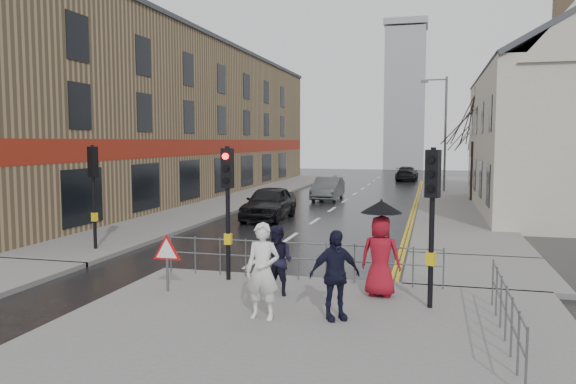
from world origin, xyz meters
The scene contains 24 objects.
ground centered at (0.00, 0.00, 0.00)m, with size 120.00×120.00×0.00m, color black.
near_pavement centered at (3.00, -3.50, 0.07)m, with size 10.00×9.00×0.14m, color #605E5B.
left_pavement centered at (-6.50, 23.00, 0.07)m, with size 4.00×44.00×0.14m, color #605E5B.
right_pavement centered at (6.50, 25.00, 0.07)m, with size 4.00×40.00×0.14m, color #605E5B.
pavement_bridge_right centered at (6.50, 3.00, 0.07)m, with size 4.00×4.20×0.14m, color #605E5B.
building_left_terrace centered at (-12.00, 22.00, 5.00)m, with size 8.00×42.00×10.00m, color #8F7452.
building_right_cream centered at (12.00, 18.00, 4.78)m, with size 9.00×16.40×10.10m.
church_tower centered at (1.50, 62.00, 9.00)m, with size 5.00×5.00×18.00m, color #96989E.
traffic_signal_near_left centered at (0.20, 0.20, 2.46)m, with size 0.28×0.27×3.40m.
traffic_signal_near_right centered at (5.20, -1.00, 2.46)m, with size 0.34×0.33×3.40m.
traffic_signal_far_left centered at (-5.50, 3.00, 2.46)m, with size 0.34×0.33×3.40m.
guard_railing_front centered at (1.95, 0.60, 0.86)m, with size 7.14×0.04×1.00m.
guard_railing_side centered at (6.50, -2.75, 0.84)m, with size 0.04×4.54×1.00m.
warning_sign centered at (-0.80, -1.21, 1.04)m, with size 0.80×0.07×1.35m.
street_lamp centered at (5.82, 28.00, 4.71)m, with size 1.83×0.25×8.00m.
tree_near centered at (7.50, 22.00, 5.14)m, with size 2.40×2.40×6.58m.
tree_far centered at (8.00, 30.00, 4.42)m, with size 2.40×2.40×5.64m.
pedestrian_a centered at (1.98, -2.60, 1.10)m, with size 0.70×0.46×1.93m, color silver.
pedestrian_b centered at (1.80, -0.88, 0.94)m, with size 0.78×0.61×1.60m, color black.
pedestrian_with_umbrella centered at (4.09, -0.37, 1.30)m, with size 0.97×0.96×2.19m.
pedestrian_d centered at (3.37, -2.29, 1.04)m, with size 1.05×0.44×1.79m, color black.
car_parked centered at (-2.20, 12.00, 0.78)m, with size 1.84×4.57×1.56m, color black.
car_mid centered at (-1.14, 21.43, 0.71)m, with size 1.50×4.30×1.42m, color #414445.
car_far centered at (2.89, 39.93, 0.66)m, with size 1.85×4.55×1.32m, color black.
Camera 1 is at (5.19, -13.04, 3.67)m, focal length 35.00 mm.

